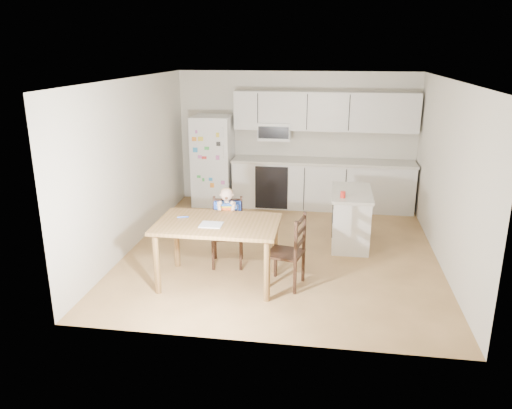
{
  "coord_description": "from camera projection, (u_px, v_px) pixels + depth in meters",
  "views": [
    {
      "loc": [
        0.66,
        -6.94,
        2.91
      ],
      "look_at": [
        -0.3,
        -0.6,
        0.89
      ],
      "focal_mm": 35.0,
      "sensor_mm": 36.0,
      "label": 1
    }
  ],
  "objects": [
    {
      "name": "kitchen_run",
      "position": [
        321.0,
        162.0,
        9.29
      ],
      "size": [
        3.37,
        0.62,
        2.15
      ],
      "color": "silver",
      "rests_on": "ground"
    },
    {
      "name": "chair_side",
      "position": [
        292.0,
        247.0,
        6.21
      ],
      "size": [
        0.5,
        0.5,
        0.95
      ],
      "rotation": [
        0.0,
        0.0,
        -1.78
      ],
      "color": "black",
      "rests_on": "ground"
    },
    {
      "name": "dining_table",
      "position": [
        218.0,
        231.0,
        6.27
      ],
      "size": [
        1.53,
        0.99,
        0.82
      ],
      "color": "brown",
      "rests_on": "ground"
    },
    {
      "name": "toddler_spoon",
      "position": [
        182.0,
        217.0,
        6.41
      ],
      "size": [
        0.12,
        0.06,
        0.02
      ],
      "primitive_type": "cylinder",
      "rotation": [
        0.0,
        1.57,
        0.35
      ],
      "color": "blue",
      "rests_on": "dining_table"
    },
    {
      "name": "kitchen_island",
      "position": [
        350.0,
        218.0,
        7.64
      ],
      "size": [
        0.59,
        1.13,
        0.84
      ],
      "color": "silver",
      "rests_on": "ground"
    },
    {
      "name": "room",
      "position": [
        286.0,
        162.0,
        7.59
      ],
      "size": [
        4.52,
        5.01,
        2.51
      ],
      "color": "olive",
      "rests_on": "ground"
    },
    {
      "name": "red_cup",
      "position": [
        343.0,
        195.0,
        7.2
      ],
      "size": [
        0.08,
        0.08,
        0.09
      ],
      "primitive_type": "cylinder",
      "color": "red",
      "rests_on": "kitchen_island"
    },
    {
      "name": "chair_booster",
      "position": [
        227.0,
        218.0,
        6.86
      ],
      "size": [
        0.47,
        0.47,
        1.11
      ],
      "rotation": [
        0.0,
        0.0,
        0.14
      ],
      "color": "black",
      "rests_on": "ground"
    },
    {
      "name": "napkin",
      "position": [
        211.0,
        225.0,
        6.14
      ],
      "size": [
        0.27,
        0.24,
        0.01
      ],
      "primitive_type": "cube",
      "color": "#AEAEB3",
      "rests_on": "dining_table"
    },
    {
      "name": "refrigerator",
      "position": [
        213.0,
        161.0,
        9.51
      ],
      "size": [
        0.72,
        0.7,
        1.7
      ],
      "primitive_type": "cube",
      "color": "silver",
      "rests_on": "ground"
    }
  ]
}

